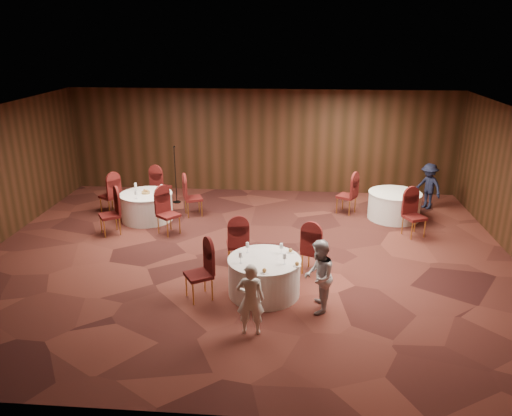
# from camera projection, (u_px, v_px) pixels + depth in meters

# --- Properties ---
(ground) EXTENTS (12.00, 12.00, 0.00)m
(ground) POSITION_uv_depth(u_px,v_px,m) (247.00, 256.00, 11.35)
(ground) COLOR black
(ground) RESTS_ON ground
(room_shell) EXTENTS (12.00, 12.00, 12.00)m
(room_shell) POSITION_uv_depth(u_px,v_px,m) (246.00, 173.00, 10.70)
(room_shell) COLOR silver
(room_shell) RESTS_ON ground
(table_main) EXTENTS (1.41, 1.41, 0.74)m
(table_main) POSITION_uv_depth(u_px,v_px,m) (264.00, 276.00, 9.61)
(table_main) COLOR silver
(table_main) RESTS_ON ground
(table_left) EXTENTS (1.40, 1.40, 0.74)m
(table_left) POSITION_uv_depth(u_px,v_px,m) (147.00, 206.00, 13.45)
(table_left) COLOR silver
(table_left) RESTS_ON ground
(table_right) EXTENTS (1.41, 1.41, 0.74)m
(table_right) POSITION_uv_depth(u_px,v_px,m) (394.00, 205.00, 13.54)
(table_right) COLOR silver
(table_right) RESTS_ON ground
(chairs_main) EXTENTS (2.91, 2.16, 1.00)m
(chairs_main) POSITION_uv_depth(u_px,v_px,m) (252.00, 256.00, 10.20)
(chairs_main) COLOR #3D0F0C
(chairs_main) RESTS_ON ground
(chairs_left) EXTENTS (3.06, 3.13, 1.00)m
(chairs_left) POSITION_uv_depth(u_px,v_px,m) (149.00, 201.00, 13.45)
(chairs_left) COLOR #3D0F0C
(chairs_left) RESTS_ON ground
(chairs_right) EXTENTS (2.23, 2.26, 1.00)m
(chairs_right) POSITION_uv_depth(u_px,v_px,m) (379.00, 206.00, 13.12)
(chairs_right) COLOR #3D0F0C
(chairs_right) RESTS_ON ground
(tabletop_main) EXTENTS (1.17, 1.06, 0.22)m
(tabletop_main) POSITION_uv_depth(u_px,v_px,m) (274.00, 256.00, 9.39)
(tabletop_main) COLOR silver
(tabletop_main) RESTS_ON table_main
(tabletop_left) EXTENTS (0.82, 0.77, 0.22)m
(tabletop_left) POSITION_uv_depth(u_px,v_px,m) (145.00, 191.00, 13.29)
(tabletop_left) COLOR silver
(tabletop_left) RESTS_ON table_left
(tabletop_right) EXTENTS (0.08, 0.08, 0.22)m
(tabletop_right) POSITION_uv_depth(u_px,v_px,m) (406.00, 190.00, 13.09)
(tabletop_right) COLOR silver
(tabletop_right) RESTS_ON table_right
(mic_stand) EXTENTS (0.24, 0.24, 1.71)m
(mic_stand) POSITION_uv_depth(u_px,v_px,m) (176.00, 186.00, 14.76)
(mic_stand) COLOR black
(mic_stand) RESTS_ON ground
(woman_a) EXTENTS (0.48, 0.33, 1.29)m
(woman_a) POSITION_uv_depth(u_px,v_px,m) (250.00, 299.00, 8.25)
(woman_a) COLOR silver
(woman_a) RESTS_ON ground
(woman_b) EXTENTS (0.58, 0.72, 1.38)m
(woman_b) POSITION_uv_depth(u_px,v_px,m) (319.00, 277.00, 8.92)
(woman_b) COLOR silver
(woman_b) RESTS_ON ground
(man_c) EXTENTS (0.91, 0.98, 1.32)m
(man_c) POSITION_uv_depth(u_px,v_px,m) (428.00, 186.00, 14.22)
(man_c) COLOR black
(man_c) RESTS_ON ground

